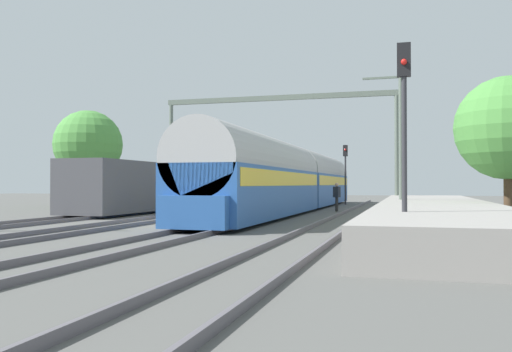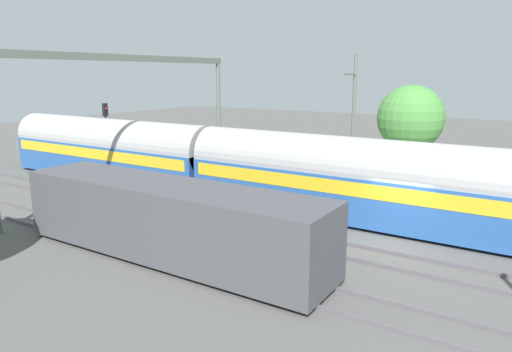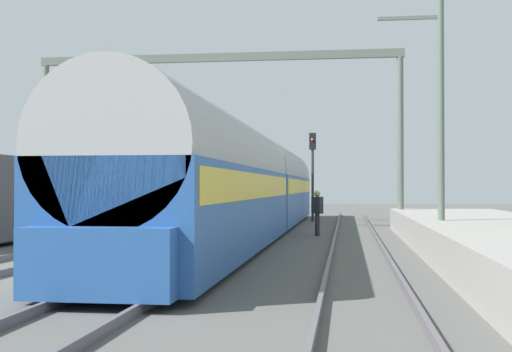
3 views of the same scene
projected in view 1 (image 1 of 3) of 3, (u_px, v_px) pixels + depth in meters
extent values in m
plane|color=#545451|center=(196.00, 222.00, 23.16)|extent=(120.00, 120.00, 0.00)
cube|color=#5A555C|center=(60.00, 218.00, 25.02)|extent=(0.08, 60.00, 0.16)
cube|color=#5A555C|center=(87.00, 218.00, 24.63)|extent=(0.08, 60.00, 0.16)
cube|color=#5A555C|center=(138.00, 219.00, 23.91)|extent=(0.08, 60.00, 0.16)
cube|color=#5A555C|center=(168.00, 220.00, 23.52)|extent=(0.08, 60.00, 0.16)
cube|color=#5A555C|center=(224.00, 221.00, 22.81)|extent=(0.08, 60.00, 0.16)
cube|color=#5A555C|center=(257.00, 222.00, 22.41)|extent=(0.08, 60.00, 0.16)
cube|color=#5A555C|center=(319.00, 223.00, 21.70)|extent=(0.08, 60.00, 0.16)
cube|color=#5A555C|center=(355.00, 223.00, 21.31)|extent=(0.08, 60.00, 0.16)
cube|color=gray|center=(435.00, 213.00, 22.39)|extent=(4.40, 28.00, 0.90)
cube|color=#28569E|center=(260.00, 192.00, 25.56)|extent=(2.90, 16.00, 2.20)
cube|color=gold|center=(260.00, 179.00, 25.57)|extent=(2.93, 15.36, 0.64)
cylinder|color=#A7A7A7|center=(260.00, 165.00, 25.58)|extent=(2.84, 16.00, 2.84)
cube|color=#28569E|center=(317.00, 189.00, 41.28)|extent=(2.90, 16.00, 2.20)
cube|color=gold|center=(317.00, 181.00, 41.29)|extent=(2.93, 15.36, 0.64)
cylinder|color=#A7A7A7|center=(317.00, 172.00, 41.30)|extent=(2.84, 16.00, 2.84)
cube|color=#28569E|center=(193.00, 212.00, 17.61)|extent=(2.40, 0.50, 1.10)
cube|color=#47474C|center=(142.00, 186.00, 31.31)|extent=(2.80, 13.00, 2.70)
cube|color=black|center=(142.00, 209.00, 31.29)|extent=(2.52, 11.96, 0.10)
cylinder|color=#272727|center=(337.00, 204.00, 32.38)|extent=(0.25, 0.25, 0.85)
cube|color=#232833|center=(337.00, 192.00, 32.39)|extent=(0.47, 0.42, 0.64)
sphere|color=tan|center=(337.00, 185.00, 32.40)|extent=(0.24, 0.24, 0.24)
cylinder|color=#2D2D33|center=(404.00, 161.00, 14.35)|extent=(0.14, 0.14, 4.51)
cube|color=black|center=(404.00, 60.00, 14.39)|extent=(0.36, 0.20, 0.90)
sphere|color=red|center=(404.00, 62.00, 14.27)|extent=(0.16, 0.16, 0.16)
cylinder|color=#2D2D33|center=(345.00, 180.00, 43.17)|extent=(0.14, 0.14, 3.89)
cube|color=black|center=(345.00, 151.00, 43.21)|extent=(0.36, 0.20, 0.90)
sphere|color=red|center=(345.00, 150.00, 43.10)|extent=(0.16, 0.16, 0.16)
cylinder|color=#5D695E|center=(171.00, 156.00, 39.81)|extent=(0.28, 0.28, 7.50)
cylinder|color=#5D695E|center=(397.00, 152.00, 35.39)|extent=(0.28, 0.28, 7.50)
cube|color=#5D695E|center=(277.00, 98.00, 37.66)|extent=(16.55, 0.24, 0.36)
cylinder|color=#5D695E|center=(401.00, 135.00, 25.85)|extent=(0.20, 0.20, 8.00)
cube|color=#5D695E|center=(381.00, 78.00, 26.14)|extent=(1.80, 0.10, 0.10)
cylinder|color=#4C3826|center=(88.00, 188.00, 38.74)|extent=(0.36, 0.36, 2.68)
sphere|color=#498C3D|center=(88.00, 144.00, 38.78)|extent=(4.89, 4.89, 4.89)
cylinder|color=#4C3826|center=(508.00, 195.00, 22.42)|extent=(0.36, 0.36, 2.37)
sphere|color=#498C3D|center=(508.00, 128.00, 22.46)|extent=(4.33, 4.33, 4.33)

